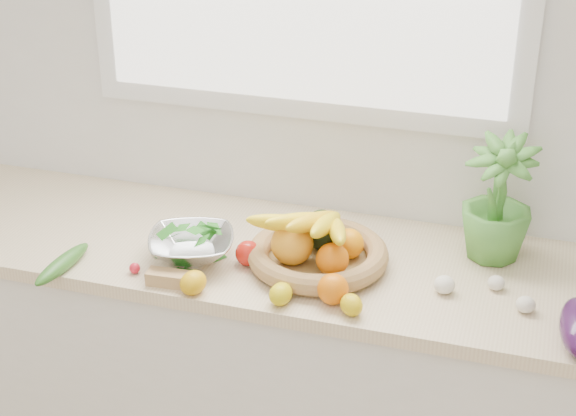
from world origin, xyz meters
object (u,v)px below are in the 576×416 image
(cucumber, at_px, (62,264))
(apple, at_px, (248,253))
(colander_with_spinach, at_px, (191,240))
(potted_herb, at_px, (498,198))
(fruit_basket, at_px, (317,247))

(cucumber, bearing_deg, apple, 21.15)
(apple, height_order, colander_with_spinach, colander_with_spinach)
(apple, distance_m, potted_herb, 0.70)
(cucumber, relative_size, colander_with_spinach, 0.81)
(cucumber, bearing_deg, potted_herb, 21.03)
(potted_herb, height_order, colander_with_spinach, potted_herb)
(apple, height_order, cucumber, apple)
(cucumber, bearing_deg, colander_with_spinach, 26.84)
(fruit_basket, relative_size, colander_with_spinach, 1.67)
(apple, distance_m, colander_with_spinach, 0.16)
(apple, xyz_separation_m, fruit_basket, (0.18, 0.05, 0.02))
(apple, distance_m, fruit_basket, 0.19)
(fruit_basket, bearing_deg, apple, -162.99)
(potted_herb, height_order, fruit_basket, potted_herb)
(potted_herb, bearing_deg, fruit_basket, -157.57)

